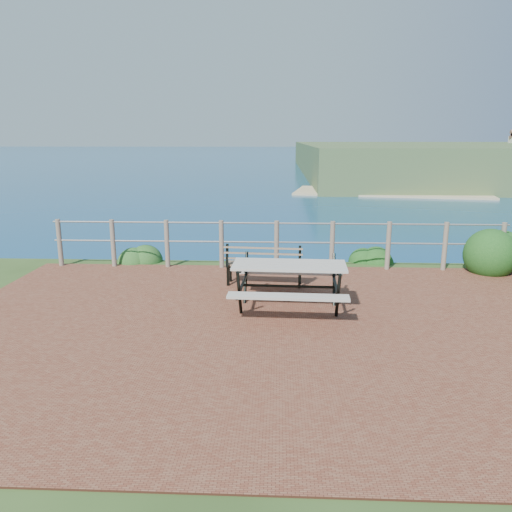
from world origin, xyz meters
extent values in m
cube|color=brown|center=(0.00, 0.00, 0.00)|extent=(10.00, 7.00, 0.12)
plane|color=#166386|center=(0.00, 200.00, 0.00)|extent=(1200.00, 1200.00, 0.00)
cylinder|color=#6B5B4C|center=(-4.60, 3.35, 0.52)|extent=(0.10, 0.10, 1.00)
cylinder|color=#6B5B4C|center=(-3.45, 3.35, 0.52)|extent=(0.10, 0.10, 1.00)
cylinder|color=#6B5B4C|center=(-2.30, 3.35, 0.52)|extent=(0.10, 0.10, 1.00)
cylinder|color=#6B5B4C|center=(-1.15, 3.35, 0.52)|extent=(0.10, 0.10, 1.00)
cylinder|color=#6B5B4C|center=(0.00, 3.35, 0.52)|extent=(0.10, 0.10, 1.00)
cylinder|color=#6B5B4C|center=(1.15, 3.35, 0.52)|extent=(0.10, 0.10, 1.00)
cylinder|color=#6B5B4C|center=(2.30, 3.35, 0.52)|extent=(0.10, 0.10, 1.00)
cylinder|color=#6B5B4C|center=(3.45, 3.35, 0.52)|extent=(0.10, 0.10, 1.00)
cylinder|color=#6B5B4C|center=(4.60, 3.35, 0.52)|extent=(0.10, 0.10, 1.00)
cylinder|color=slate|center=(0.00, 3.35, 0.97)|extent=(9.40, 0.04, 0.04)
cylinder|color=slate|center=(0.00, 3.35, 0.57)|extent=(9.40, 0.04, 0.04)
cube|color=#9C988B|center=(0.21, 0.77, 0.75)|extent=(1.79, 0.80, 0.04)
cube|color=#9C988B|center=(0.21, 0.77, 0.45)|extent=(1.77, 0.33, 0.04)
cube|color=#9C988B|center=(0.21, 0.77, 0.45)|extent=(1.77, 0.33, 0.04)
cylinder|color=black|center=(0.21, 0.77, 0.40)|extent=(1.52, 0.11, 0.04)
cube|color=brown|center=(-0.22, 2.11, 0.41)|extent=(1.44, 0.46, 0.03)
cube|color=brown|center=(-0.22, 2.11, 0.66)|extent=(1.43, 0.21, 0.32)
cube|color=black|center=(-0.22, 2.11, 0.22)|extent=(0.05, 0.06, 0.39)
cube|color=black|center=(-0.22, 2.11, 0.22)|extent=(0.05, 0.06, 0.39)
cube|color=black|center=(-0.22, 2.11, 0.22)|extent=(0.05, 0.06, 0.39)
cube|color=black|center=(-0.22, 2.11, 0.22)|extent=(0.05, 0.06, 0.39)
ellipsoid|color=#144115|center=(4.64, 3.54, 0.00)|extent=(1.14, 1.14, 1.62)
ellipsoid|color=#22521E|center=(-3.03, 3.98, 0.00)|extent=(0.77, 0.77, 0.51)
ellipsoid|color=#144115|center=(2.17, 4.19, 0.00)|extent=(0.73, 0.73, 0.46)
camera|label=1|loc=(0.03, -6.79, 2.70)|focal=35.00mm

